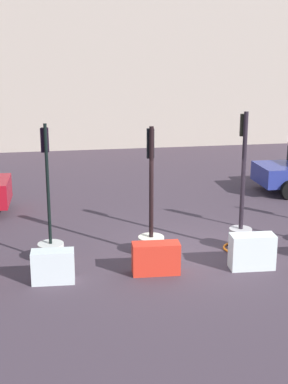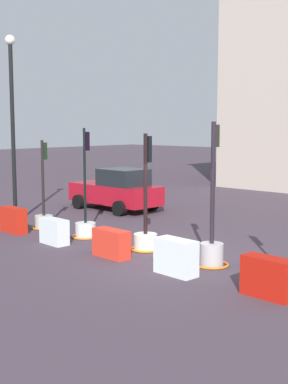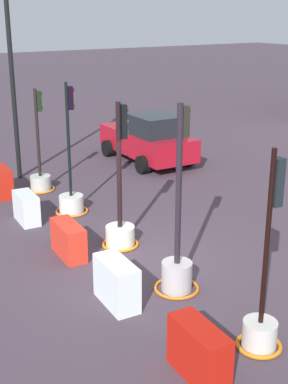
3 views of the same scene
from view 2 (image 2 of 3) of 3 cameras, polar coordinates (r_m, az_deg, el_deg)
name	(u,v)px [view 2 (image 2 of 3)]	position (r m, az deg, el deg)	size (l,w,h in m)	color
ground_plane	(170,257)	(14.50, 2.82, -7.09)	(120.00, 120.00, 0.00)	#423540
traffic_light_0	(44,215)	(18.74, -10.81, -2.43)	(0.84, 0.84, 3.09)	#AFB5AB
traffic_light_1	(86,222)	(17.01, -6.36, -3.25)	(0.90, 0.90, 3.51)	silver
traffic_light_2	(146,230)	(15.20, 0.18, -4.18)	(0.86, 0.86, 3.36)	beige
traffic_light_3	(212,241)	(13.64, 7.38, -5.34)	(0.89, 0.89, 3.68)	#ABA6A9
construction_barrier_0	(14,220)	(18.20, -13.97, -2.97)	(1.13, 0.47, 0.85)	red
construction_barrier_1	(54,232)	(16.21, -9.71, -4.25)	(1.00, 0.50, 0.77)	silver
construction_barrier_2	(111,243)	(14.45, -3.57, -5.58)	(1.16, 0.51, 0.77)	red
construction_barrier_3	(176,257)	(12.79, 3.49, -7.05)	(1.11, 0.53, 0.87)	silver
construction_barrier_4	(268,277)	(11.44, 13.26, -9.00)	(1.13, 0.51, 0.85)	#B6160C
car_red_compact	(117,190)	(22.32, -2.96, 0.21)	(4.25, 2.23, 1.78)	#A3101E
street_lamp_post	(12,112)	(19.73, -14.10, 8.45)	(0.36, 0.36, 6.77)	black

